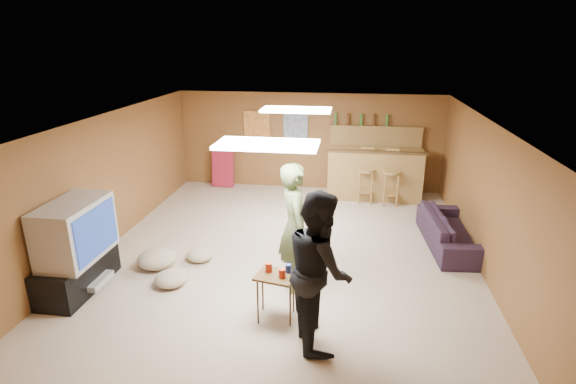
# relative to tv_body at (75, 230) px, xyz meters

# --- Properties ---
(ground) EXTENTS (7.00, 7.00, 0.00)m
(ground) POSITION_rel_tv_body_xyz_m (2.65, 1.50, -0.90)
(ground) COLOR #B8A38D
(ground) RESTS_ON ground
(ceiling) EXTENTS (6.00, 7.00, 0.02)m
(ceiling) POSITION_rel_tv_body_xyz_m (2.65, 1.50, 1.30)
(ceiling) COLOR silver
(ceiling) RESTS_ON ground
(wall_back) EXTENTS (6.00, 0.02, 2.20)m
(wall_back) POSITION_rel_tv_body_xyz_m (2.65, 5.00, 0.20)
(wall_back) COLOR brown
(wall_back) RESTS_ON ground
(wall_front) EXTENTS (6.00, 0.02, 2.20)m
(wall_front) POSITION_rel_tv_body_xyz_m (2.65, -2.00, 0.20)
(wall_front) COLOR brown
(wall_front) RESTS_ON ground
(wall_left) EXTENTS (0.02, 7.00, 2.20)m
(wall_left) POSITION_rel_tv_body_xyz_m (-0.35, 1.50, 0.20)
(wall_left) COLOR brown
(wall_left) RESTS_ON ground
(wall_right) EXTENTS (0.02, 7.00, 2.20)m
(wall_right) POSITION_rel_tv_body_xyz_m (5.65, 1.50, 0.20)
(wall_right) COLOR brown
(wall_right) RESTS_ON ground
(tv_stand) EXTENTS (0.55, 1.30, 0.50)m
(tv_stand) POSITION_rel_tv_body_xyz_m (-0.07, 0.00, -0.65)
(tv_stand) COLOR black
(tv_stand) RESTS_ON ground
(dvd_box) EXTENTS (0.35, 0.50, 0.08)m
(dvd_box) POSITION_rel_tv_body_xyz_m (0.15, 0.00, -0.75)
(dvd_box) COLOR #B2B2B7
(dvd_box) RESTS_ON tv_stand
(tv_body) EXTENTS (0.60, 1.10, 0.80)m
(tv_body) POSITION_rel_tv_body_xyz_m (0.00, 0.00, 0.00)
(tv_body) COLOR #B2B2B7
(tv_body) RESTS_ON tv_stand
(tv_screen) EXTENTS (0.02, 0.95, 0.65)m
(tv_screen) POSITION_rel_tv_body_xyz_m (0.31, 0.00, 0.00)
(tv_screen) COLOR navy
(tv_screen) RESTS_ON tv_body
(bar_counter) EXTENTS (2.00, 0.60, 1.10)m
(bar_counter) POSITION_rel_tv_body_xyz_m (4.15, 4.45, -0.35)
(bar_counter) COLOR olive
(bar_counter) RESTS_ON ground
(bar_lip) EXTENTS (2.10, 0.12, 0.05)m
(bar_lip) POSITION_rel_tv_body_xyz_m (4.15, 4.20, 0.20)
(bar_lip) COLOR #452E16
(bar_lip) RESTS_ON bar_counter
(bar_shelf) EXTENTS (2.00, 0.18, 0.05)m
(bar_shelf) POSITION_rel_tv_body_xyz_m (4.15, 4.90, 0.60)
(bar_shelf) COLOR olive
(bar_shelf) RESTS_ON bar_backing
(bar_backing) EXTENTS (2.00, 0.14, 0.60)m
(bar_backing) POSITION_rel_tv_body_xyz_m (4.15, 4.92, 0.30)
(bar_backing) COLOR olive
(bar_backing) RESTS_ON bar_counter
(poster_left) EXTENTS (0.60, 0.03, 0.85)m
(poster_left) POSITION_rel_tv_body_xyz_m (1.45, 4.96, 0.45)
(poster_left) COLOR #BF3F26
(poster_left) RESTS_ON wall_back
(poster_right) EXTENTS (0.55, 0.03, 0.80)m
(poster_right) POSITION_rel_tv_body_xyz_m (2.35, 4.96, 0.45)
(poster_right) COLOR #334C99
(poster_right) RESTS_ON wall_back
(folding_chair_stack) EXTENTS (0.50, 0.26, 0.91)m
(folding_chair_stack) POSITION_rel_tv_body_xyz_m (0.65, 4.80, -0.45)
(folding_chair_stack) COLOR #B2203A
(folding_chair_stack) RESTS_ON ground
(ceiling_panel_front) EXTENTS (1.20, 0.60, 0.04)m
(ceiling_panel_front) POSITION_rel_tv_body_xyz_m (2.65, 0.00, 1.27)
(ceiling_panel_front) COLOR white
(ceiling_panel_front) RESTS_ON ceiling
(ceiling_panel_back) EXTENTS (1.20, 0.60, 0.04)m
(ceiling_panel_back) POSITION_rel_tv_body_xyz_m (2.65, 2.70, 1.27)
(ceiling_panel_back) COLOR white
(ceiling_panel_back) RESTS_ON ceiling
(person_olive) EXTENTS (0.62, 0.77, 1.82)m
(person_olive) POSITION_rel_tv_body_xyz_m (2.92, 0.51, 0.01)
(person_olive) COLOR #4C5B34
(person_olive) RESTS_ON ground
(person_black) EXTENTS (0.92, 1.05, 1.83)m
(person_black) POSITION_rel_tv_body_xyz_m (3.34, -0.63, 0.02)
(person_black) COLOR black
(person_black) RESTS_ON ground
(sofa) EXTENTS (0.89, 1.96, 0.56)m
(sofa) POSITION_rel_tv_body_xyz_m (5.35, 2.19, -0.62)
(sofa) COLOR black
(sofa) RESTS_ON ground
(tray_table) EXTENTS (0.54, 0.46, 0.61)m
(tray_table) POSITION_rel_tv_body_xyz_m (2.79, -0.28, -0.59)
(tray_table) COLOR #452E16
(tray_table) RESTS_ON ground
(cup_red_near) EXTENTS (0.09, 0.09, 0.12)m
(cup_red_near) POSITION_rel_tv_body_xyz_m (2.69, -0.21, -0.23)
(cup_red_near) COLOR #B1240B
(cup_red_near) RESTS_ON tray_table
(cup_red_far) EXTENTS (0.11, 0.11, 0.12)m
(cup_red_far) POSITION_rel_tv_body_xyz_m (2.87, -0.33, -0.23)
(cup_red_far) COLOR #B1240B
(cup_red_far) RESTS_ON tray_table
(cup_blue) EXTENTS (0.08, 0.08, 0.11)m
(cup_blue) POSITION_rel_tv_body_xyz_m (2.93, -0.19, -0.24)
(cup_blue) COLOR navy
(cup_blue) RESTS_ON tray_table
(bar_stool_left) EXTENTS (0.52, 0.52, 1.29)m
(bar_stool_left) POSITION_rel_tv_body_xyz_m (3.96, 4.14, -0.25)
(bar_stool_left) COLOR olive
(bar_stool_left) RESTS_ON ground
(bar_stool_right) EXTENTS (0.45, 0.45, 1.07)m
(bar_stool_right) POSITION_rel_tv_body_xyz_m (4.48, 4.06, -0.37)
(bar_stool_right) COLOR olive
(bar_stool_right) RESTS_ON ground
(cushion_near_tv) EXTENTS (0.76, 0.76, 0.27)m
(cushion_near_tv) POSITION_rel_tv_body_xyz_m (0.74, 0.78, -0.77)
(cushion_near_tv) COLOR tan
(cushion_near_tv) RESTS_ON ground
(cushion_mid) EXTENTS (0.50, 0.50, 0.19)m
(cushion_mid) POSITION_rel_tv_body_xyz_m (1.33, 1.07, -0.81)
(cushion_mid) COLOR tan
(cushion_mid) RESTS_ON ground
(cushion_far) EXTENTS (0.58, 0.58, 0.21)m
(cushion_far) POSITION_rel_tv_body_xyz_m (1.17, 0.29, -0.80)
(cushion_far) COLOR tan
(cushion_far) RESTS_ON ground
(bottle_row) EXTENTS (1.20, 0.08, 0.26)m
(bottle_row) POSITION_rel_tv_body_xyz_m (3.81, 4.88, 0.75)
(bottle_row) COLOR #3F7233
(bottle_row) RESTS_ON bar_shelf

